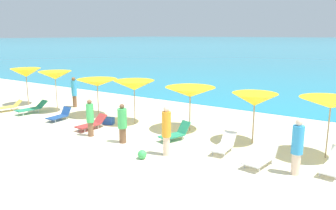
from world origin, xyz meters
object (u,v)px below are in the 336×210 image
at_px(beachgoer_1, 297,146).
at_px(lounge_chair_5, 334,164).
at_px(umbrella_1, 55,75).
at_px(umbrella_0, 26,73).
at_px(umbrella_4, 190,92).
at_px(lounge_chair_0, 7,106).
at_px(lounge_chair_3, 224,144).
at_px(cooler_box, 109,121).
at_px(umbrella_5, 255,100).
at_px(umbrella_6, 331,103).
at_px(beach_ball, 142,154).
at_px(lounge_chair_2, 92,123).
at_px(beachgoer_3, 166,129).
at_px(lounge_chair_7, 60,115).
at_px(umbrella_3, 134,85).
at_px(beachgoer_2, 122,123).
at_px(lounge_chair_6, 32,108).
at_px(beachgoer_0, 90,117).
at_px(lounge_chair_4, 261,157).
at_px(lounge_chair_1, 176,133).
at_px(umbrella_2, 97,83).

bearing_deg(beachgoer_1, lounge_chair_5, 53.78).
bearing_deg(umbrella_1, umbrella_0, 175.98).
distance_m(umbrella_4, lounge_chair_0, 11.01).
height_order(umbrella_1, lounge_chair_3, umbrella_1).
bearing_deg(cooler_box, umbrella_4, -1.57).
bearing_deg(umbrella_5, lounge_chair_3, -108.21).
distance_m(umbrella_6, beach_ball, 6.81).
distance_m(umbrella_4, lounge_chair_2, 4.80).
height_order(umbrella_5, beachgoer_3, umbrella_5).
distance_m(lounge_chair_7, beachgoer_1, 11.76).
relative_size(umbrella_5, cooler_box, 4.11).
relative_size(umbrella_3, umbrella_4, 0.90).
bearing_deg(umbrella_6, lounge_chair_3, -156.35).
height_order(umbrella_6, lounge_chair_0, umbrella_6).
distance_m(umbrella_0, beachgoer_2, 10.13).
distance_m(umbrella_3, lounge_chair_2, 2.70).
height_order(lounge_chair_5, lounge_chair_6, lounge_chair_5).
relative_size(umbrella_4, umbrella_6, 1.03).
relative_size(umbrella_3, lounge_chair_0, 1.27).
xyz_separation_m(beachgoer_0, cooler_box, (-0.75, 1.88, -0.68)).
distance_m(umbrella_6, lounge_chair_3, 3.97).
distance_m(beachgoer_2, beachgoer_3, 2.29).
distance_m(lounge_chair_2, beachgoer_3, 4.97).
relative_size(lounge_chair_2, beachgoer_3, 0.85).
distance_m(umbrella_1, lounge_chair_2, 4.77).
distance_m(lounge_chair_4, cooler_box, 8.01).
bearing_deg(umbrella_5, umbrella_4, 177.49).
distance_m(umbrella_1, cooler_box, 4.66).
bearing_deg(beachgoer_2, beachgoer_3, 106.52).
height_order(umbrella_5, beachgoer_2, umbrella_5).
height_order(lounge_chair_1, lounge_chair_7, lounge_chair_1).
relative_size(umbrella_1, umbrella_2, 1.07).
bearing_deg(lounge_chair_3, lounge_chair_4, -20.65).
distance_m(beachgoer_1, beachgoer_2, 6.64).
xyz_separation_m(umbrella_6, cooler_box, (-9.65, -0.98, -1.82)).
bearing_deg(lounge_chair_1, lounge_chair_5, 18.52).
distance_m(umbrella_4, cooler_box, 4.38).
height_order(umbrella_1, beachgoer_0, umbrella_1).
height_order(lounge_chair_0, beach_ball, lounge_chair_0).
xyz_separation_m(umbrella_3, lounge_chair_1, (3.08, -1.07, -1.61)).
bearing_deg(umbrella_1, lounge_chair_1, -3.84).
distance_m(umbrella_4, umbrella_5, 3.03).
bearing_deg(lounge_chair_6, lounge_chair_3, 6.71).
relative_size(lounge_chair_5, beachgoer_3, 0.85).
height_order(umbrella_0, lounge_chair_7, umbrella_0).
height_order(umbrella_0, beachgoer_0, umbrella_0).
bearing_deg(beachgoer_2, umbrella_6, 132.51).
height_order(umbrella_1, beachgoer_1, umbrella_1).
distance_m(umbrella_1, lounge_chair_5, 14.44).
bearing_deg(lounge_chair_3, umbrella_6, 19.88).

